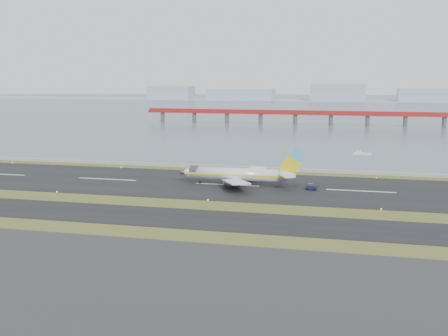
% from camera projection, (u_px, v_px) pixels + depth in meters
% --- Properties ---
extents(ground, '(1000.00, 1000.00, 0.00)m').
position_uv_depth(ground, '(200.00, 207.00, 143.65)').
color(ground, '#38491A').
rests_on(ground, ground).
extents(apron_strip, '(1000.00, 50.00, 0.10)m').
position_uv_depth(apron_strip, '(107.00, 283.00, 90.90)').
color(apron_strip, '#303033').
rests_on(apron_strip, ground).
extents(taxiway_strip, '(1000.00, 18.00, 0.10)m').
position_uv_depth(taxiway_strip, '(186.00, 218.00, 132.13)').
color(taxiway_strip, black).
rests_on(taxiway_strip, ground).
extents(runway_strip, '(1000.00, 45.00, 0.10)m').
position_uv_depth(runway_strip, '(227.00, 185.00, 172.40)').
color(runway_strip, black).
rests_on(runway_strip, ground).
extents(seawall, '(1000.00, 2.50, 1.00)m').
position_uv_depth(seawall, '(246.00, 168.00, 201.10)').
color(seawall, gray).
rests_on(seawall, ground).
extents(bay_water, '(1400.00, 800.00, 1.30)m').
position_uv_depth(bay_water, '(322.00, 107.00, 584.72)').
color(bay_water, '#4B596C').
rests_on(bay_water, ground).
extents(red_pier, '(260.00, 5.00, 10.20)m').
position_uv_depth(red_pier, '(331.00, 114.00, 377.53)').
color(red_pier, maroon).
rests_on(red_pier, ground).
extents(far_shoreline, '(1400.00, 80.00, 60.50)m').
position_uv_depth(far_shoreline, '(341.00, 96.00, 733.98)').
color(far_shoreline, '#9CA7B8').
rests_on(far_shoreline, ground).
extents(airliner, '(38.52, 32.89, 12.80)m').
position_uv_depth(airliner, '(239.00, 174.00, 171.08)').
color(airliner, silver).
rests_on(airliner, ground).
extents(pushback_tug, '(3.30, 2.29, 1.94)m').
position_uv_depth(pushback_tug, '(311.00, 187.00, 164.55)').
color(pushback_tug, '#121932').
rests_on(pushback_tug, ground).
extents(workboat_near, '(7.94, 3.50, 1.86)m').
position_uv_depth(workboat_near, '(362.00, 154.00, 237.14)').
color(workboat_near, silver).
rests_on(workboat_near, ground).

